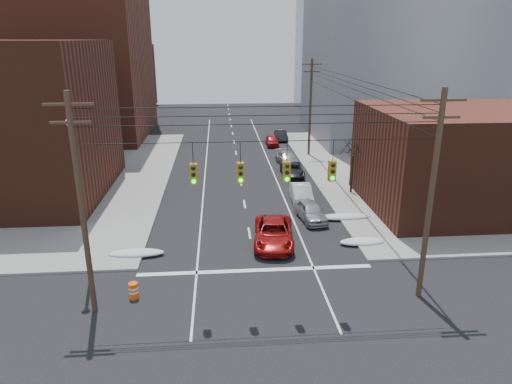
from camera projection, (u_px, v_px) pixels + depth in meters
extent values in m
plane|color=black|center=(267.00, 338.00, 21.04)|extent=(160.00, 160.00, 0.00)
cube|color=gray|center=(492.00, 167.00, 48.60)|extent=(40.00, 40.00, 0.15)
cube|color=brown|center=(48.00, 23.00, 59.70)|extent=(24.00, 20.00, 30.00)
cube|color=#4D2317|center=(91.00, 78.00, 86.98)|extent=(22.00, 18.00, 12.00)
cube|color=gray|center=(398.00, 43.00, 60.29)|extent=(22.00, 20.00, 25.00)
cube|color=gray|center=(356.00, 50.00, 85.47)|extent=(20.00, 18.00, 22.00)
cube|color=#4D2317|center=(471.00, 159.00, 36.26)|extent=(16.00, 12.00, 8.00)
cylinder|color=#473323|center=(82.00, 209.00, 21.45)|extent=(0.28, 0.28, 11.00)
cube|color=#473323|center=(68.00, 104.00, 19.88)|extent=(2.20, 0.12, 0.12)
cube|color=#473323|center=(71.00, 122.00, 20.14)|extent=(1.80, 0.12, 0.12)
cylinder|color=#473323|center=(431.00, 199.00, 22.77)|extent=(0.28, 0.28, 11.00)
cube|color=#473323|center=(444.00, 100.00, 21.20)|extent=(2.20, 0.12, 0.12)
cube|color=#473323|center=(441.00, 117.00, 21.46)|extent=(1.80, 0.12, 0.12)
cylinder|color=#473323|center=(310.00, 109.00, 52.04)|extent=(0.28, 0.28, 11.00)
cube|color=#473323|center=(312.00, 64.00, 50.47)|extent=(2.20, 0.12, 0.12)
cube|color=#473323|center=(312.00, 72.00, 50.73)|extent=(1.80, 0.12, 0.12)
cylinder|color=black|center=(262.00, 141.00, 21.12)|extent=(17.00, 0.04, 0.04)
cylinder|color=black|center=(193.00, 153.00, 21.03)|extent=(0.03, 0.03, 1.00)
cube|color=olive|center=(194.00, 174.00, 21.35)|extent=(0.35, 0.30, 1.00)
sphere|color=black|center=(193.00, 168.00, 21.09)|extent=(0.20, 0.20, 0.20)
sphere|color=black|center=(193.00, 175.00, 21.19)|extent=(0.20, 0.20, 0.20)
sphere|color=#0CE526|center=(194.00, 182.00, 21.29)|extent=(0.20, 0.20, 0.20)
cylinder|color=black|center=(240.00, 152.00, 21.20)|extent=(0.03, 0.03, 1.00)
cube|color=olive|center=(241.00, 173.00, 21.52)|extent=(0.35, 0.30, 1.00)
sphere|color=black|center=(241.00, 167.00, 21.26)|extent=(0.20, 0.20, 0.20)
sphere|color=black|center=(241.00, 174.00, 21.36)|extent=(0.20, 0.20, 0.20)
sphere|color=#0CE526|center=(241.00, 180.00, 21.46)|extent=(0.20, 0.20, 0.20)
cylinder|color=black|center=(287.00, 151.00, 21.37)|extent=(0.03, 0.03, 1.00)
cube|color=olive|center=(287.00, 172.00, 21.69)|extent=(0.35, 0.30, 1.00)
sphere|color=black|center=(287.00, 166.00, 21.43)|extent=(0.20, 0.20, 0.20)
sphere|color=black|center=(287.00, 173.00, 21.53)|extent=(0.20, 0.20, 0.20)
sphere|color=#0CE526|center=(287.00, 179.00, 21.63)|extent=(0.20, 0.20, 0.20)
cylinder|color=black|center=(333.00, 150.00, 21.54)|extent=(0.03, 0.03, 1.00)
cube|color=olive|center=(332.00, 171.00, 21.86)|extent=(0.35, 0.30, 1.00)
sphere|color=black|center=(333.00, 165.00, 21.60)|extent=(0.20, 0.20, 0.20)
sphere|color=black|center=(333.00, 172.00, 21.70)|extent=(0.20, 0.20, 0.20)
sphere|color=#0CE526|center=(333.00, 178.00, 21.80)|extent=(0.20, 0.20, 0.20)
cylinder|color=gray|center=(81.00, 207.00, 24.53)|extent=(0.18, 0.18, 9.00)
sphere|color=gray|center=(69.00, 122.00, 23.05)|extent=(0.44, 0.44, 0.44)
cylinder|color=black|center=(352.00, 175.00, 40.11)|extent=(0.20, 0.20, 3.50)
cylinder|color=black|center=(358.00, 148.00, 39.50)|extent=(0.27, 0.82, 1.19)
cylinder|color=black|center=(354.00, 146.00, 39.89)|extent=(1.17, 0.54, 1.38)
cylinder|color=black|center=(347.00, 146.00, 39.99)|extent=(1.44, 1.00, 1.48)
cylinder|color=black|center=(349.00, 149.00, 39.39)|extent=(0.17, 0.84, 1.19)
cylinder|color=black|center=(350.00, 149.00, 38.91)|extent=(0.82, 0.99, 1.40)
cylinder|color=black|center=(357.00, 150.00, 38.52)|extent=(1.74, 0.21, 1.43)
cylinder|color=black|center=(358.00, 149.00, 39.17)|extent=(0.48, 0.73, 1.20)
ellipsoid|color=silver|center=(136.00, 253.00, 28.90)|extent=(3.50, 1.08, 0.42)
ellipsoid|color=silver|center=(362.00, 242.00, 30.51)|extent=(3.00, 1.08, 0.42)
ellipsoid|color=silver|center=(344.00, 217.00, 34.76)|extent=(4.00, 1.08, 0.42)
imported|color=maroon|center=(274.00, 233.00, 30.47)|extent=(3.12, 5.79, 1.54)
imported|color=#A7A8AC|center=(311.00, 211.00, 34.49)|extent=(2.25, 4.38, 1.43)
imported|color=silver|center=(301.00, 194.00, 38.21)|extent=(1.78, 4.61, 1.50)
imported|color=black|center=(292.00, 170.00, 45.59)|extent=(2.34, 4.73, 1.29)
imported|color=#A6A6AB|center=(287.00, 159.00, 49.75)|extent=(2.47, 4.85, 1.35)
imported|color=maroon|center=(272.00, 141.00, 58.47)|extent=(1.59, 3.87, 1.31)
imported|color=black|center=(281.00, 135.00, 61.72)|extent=(1.46, 4.09, 1.34)
imported|color=white|center=(81.00, 176.00, 42.82)|extent=(4.71, 3.14, 1.47)
imported|color=#A6A6AA|center=(74.00, 180.00, 42.00)|extent=(4.85, 2.96, 1.26)
imported|color=black|center=(13.00, 189.00, 39.44)|extent=(4.40, 1.99, 1.25)
imported|color=#ACABB0|center=(32.00, 175.00, 42.96)|extent=(4.80, 3.21, 1.52)
cylinder|color=#E8500C|center=(134.00, 291.00, 24.14)|extent=(0.58, 0.58, 0.89)
cylinder|color=white|center=(133.00, 288.00, 24.08)|extent=(0.59, 0.59, 0.11)
cylinder|color=white|center=(134.00, 291.00, 24.15)|extent=(0.59, 0.59, 0.11)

